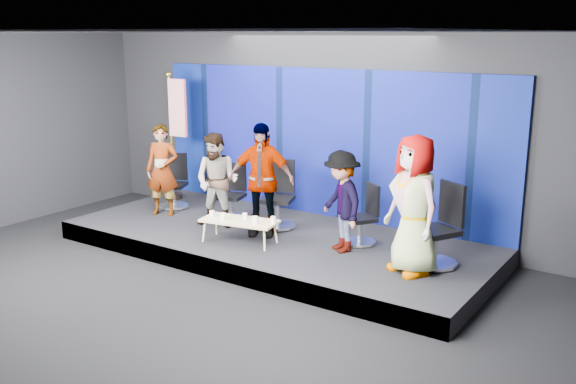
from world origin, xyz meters
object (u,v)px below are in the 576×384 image
mug_b (223,216)px  mug_e (273,219)px  panelist_c (261,180)px  chair_d (363,224)px  panelist_a (162,170)px  mug_d (255,220)px  mug_c (245,216)px  panelist_d (341,202)px  chair_e (439,239)px  chair_a (174,190)px  chair_c (278,205)px  coffee_table (239,222)px  panelist_b (217,181)px  chair_b (232,201)px  mug_a (212,213)px  flag_stand (176,133)px  panelist_e (414,205)px

mug_b → mug_e: mug_b is taller
panelist_c → chair_d: size_ratio=1.94×
panelist_a → mug_d: size_ratio=15.04×
mug_c → mug_d: 0.30m
panelist_c → panelist_d: size_ratio=1.20×
panelist_a → mug_b: size_ratio=16.00×
chair_e → panelist_a: bearing=-147.9°
chair_a → chair_d: bearing=-22.5°
mug_b → mug_c: bearing=41.1°
panelist_c → chair_e: bearing=-15.3°
mug_b → mug_c: (0.26, 0.22, -0.01)m
chair_c → panelist_d: bearing=-38.3°
chair_e → chair_c: bearing=-156.1°
chair_a → coffee_table: bearing=-46.1°
panelist_b → chair_d: size_ratio=1.69×
chair_a → chair_e: bearing=-25.6°
chair_b → mug_e: bearing=-42.3°
chair_b → panelist_b: size_ratio=0.62×
chair_c → coffee_table: chair_c is taller
chair_c → panelist_c: bearing=-107.5°
mug_c → mug_d: mug_d is taller
chair_a → chair_d: chair_a is taller
panelist_d → mug_a: (-1.98, -0.63, -0.35)m
mug_a → flag_stand: flag_stand is taller
chair_d → mug_a: 2.38m
chair_b → panelist_e: bearing=-24.3°
chair_d → coffee_table: size_ratio=0.74×
mug_b → panelist_d: bearing=21.4°
panelist_c → mug_d: (0.28, -0.55, -0.49)m
chair_b → panelist_c: 1.20m
chair_e → panelist_e: 0.76m
mug_d → flag_stand: (-2.97, 1.45, 0.89)m
panelist_c → mug_e: 0.78m
mug_a → mug_e: bearing=15.0°
panelist_e → chair_b: bearing=-161.0°
panelist_b → panelist_d: (2.32, 0.08, -0.03)m
chair_a → panelist_c: 2.46m
chair_b → mug_c: chair_b is taller
chair_b → panelist_b: panelist_b is taller
panelist_a → chair_d: 3.81m
chair_a → panelist_d: bearing=-29.7°
mug_e → panelist_c: bearing=143.9°
chair_b → chair_a: bearing=165.1°
panelist_a → mug_c: size_ratio=18.43×
chair_e → panelist_e: (-0.20, -0.47, 0.57)m
panelist_a → chair_c: bearing=-9.4°
chair_d → mug_c: size_ratio=10.64×
chair_b → panelist_e: size_ratio=0.52×
panelist_b → panelist_d: size_ratio=1.05×
panelist_a → chair_b: panelist_a is taller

